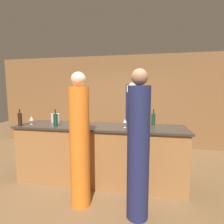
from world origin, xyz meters
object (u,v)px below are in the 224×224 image
bartender (132,126)px  wine_bottle_0 (153,119)px  guest_1 (138,150)px  wine_bottle_1 (20,119)px  guest_0 (80,144)px  wine_bottle_2 (56,120)px  ice_bucket (55,118)px

bartender → wine_bottle_0: 0.84m
guest_1 → wine_bottle_1: guest_1 is taller
wine_bottle_0 → wine_bottle_1: (-2.42, -0.54, 0.01)m
guest_0 → wine_bottle_2: bearing=141.3°
bartender → guest_0: bearing=68.7°
wine_bottle_0 → ice_bucket: 1.98m
guest_1 → wine_bottle_0: bearing=78.1°
guest_0 → wine_bottle_0: 1.49m
guest_1 → wine_bottle_1: (-2.19, 0.57, 0.25)m
wine_bottle_2 → ice_bucket: bearing=119.0°
guest_0 → wine_bottle_0: size_ratio=6.52×
bartender → guest_1: size_ratio=0.96×
guest_1 → wine_bottle_2: bearing=157.1°
wine_bottle_1 → wine_bottle_2: size_ratio=0.99×
guest_0 → guest_1: 0.86m
wine_bottle_0 → wine_bottle_1: bearing=-167.5°
guest_1 → wine_bottle_2: 1.67m
ice_bucket → wine_bottle_0: bearing=1.6°
bartender → guest_0: size_ratio=0.96×
wine_bottle_1 → wine_bottle_0: bearing=12.5°
guest_0 → wine_bottle_2: size_ratio=6.33×
guest_0 → ice_bucket: bearing=133.5°
guest_0 → wine_bottle_1: 1.44m
wine_bottle_1 → wine_bottle_2: bearing=6.1°
guest_1 → wine_bottle_1: size_ratio=6.42×
wine_bottle_1 → ice_bucket: 0.66m
wine_bottle_1 → ice_bucket: size_ratio=1.76×
bartender → guest_0: 1.77m
wine_bottle_0 → guest_1: bearing=-101.9°
bartender → wine_bottle_2: bearing=40.4°
wine_bottle_2 → ice_bucket: 0.47m
guest_0 → wine_bottle_2: 0.89m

